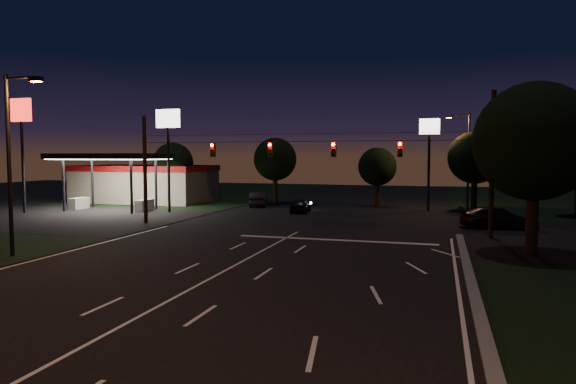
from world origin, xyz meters
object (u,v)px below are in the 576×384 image
at_px(car_oncoming_b, 258,199).
at_px(car_cross, 499,218).
at_px(car_oncoming_a, 300,206).
at_px(tree_right_near, 534,143).
at_px(utility_pole_right, 490,238).

xyz_separation_m(car_oncoming_b, car_cross, (21.28, -10.29, 0.03)).
bearing_deg(car_oncoming_b, car_oncoming_a, 125.99).
bearing_deg(car_oncoming_b, car_cross, 137.94).
distance_m(tree_right_near, car_oncoming_b, 29.72).
bearing_deg(utility_pole_right, car_cross, 78.08).
bearing_deg(car_oncoming_b, tree_right_near, 122.07).
xyz_separation_m(utility_pole_right, car_oncoming_a, (-14.86, 10.40, 0.62)).
height_order(utility_pole_right, car_cross, utility_pole_right).
distance_m(utility_pole_right, car_oncoming_b, 25.09).
bearing_deg(car_cross, tree_right_near, 177.05).
bearing_deg(car_oncoming_a, utility_pole_right, 140.65).
height_order(tree_right_near, car_oncoming_b, tree_right_near).
height_order(car_oncoming_a, car_oncoming_b, car_oncoming_b).
bearing_deg(car_oncoming_a, car_cross, 154.69).
bearing_deg(car_oncoming_a, tree_right_near, 132.72).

